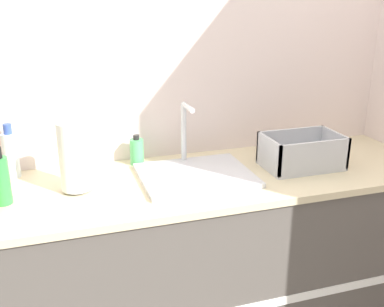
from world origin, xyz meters
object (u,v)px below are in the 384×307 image
(paper_towel_roll, at_px, (74,157))
(soap_dispenser, at_px, (137,151))
(sink, at_px, (195,172))
(bottle_clear, at_px, (11,154))
(bottle_green, at_px, (0,179))
(dish_rack, at_px, (302,155))

(paper_towel_roll, height_order, soap_dispenser, paper_towel_roll)
(paper_towel_roll, bearing_deg, sink, -0.38)
(paper_towel_roll, xyz_separation_m, bottle_clear, (-0.25, 0.23, -0.04))
(bottle_green, bearing_deg, paper_towel_roll, 7.48)
(soap_dispenser, bearing_deg, bottle_clear, 179.09)
(sink, xyz_separation_m, bottle_green, (-0.76, -0.03, 0.08))
(bottle_green, bearing_deg, sink, 2.42)
(soap_dispenser, bearing_deg, dish_rack, -20.32)
(sink, xyz_separation_m, soap_dispenser, (-0.21, 0.23, 0.04))
(paper_towel_roll, xyz_separation_m, soap_dispenser, (0.29, 0.22, -0.08))
(soap_dispenser, bearing_deg, sink, -47.72)
(bottle_clear, relative_size, soap_dispenser, 1.68)
(sink, relative_size, paper_towel_roll, 1.66)
(paper_towel_roll, distance_m, soap_dispenser, 0.37)
(paper_towel_roll, distance_m, dish_rack, 0.99)
(sink, distance_m, bottle_green, 0.77)
(bottle_clear, distance_m, soap_dispenser, 0.53)
(sink, height_order, bottle_clear, sink)
(bottle_green, bearing_deg, dish_rack, 0.00)
(dish_rack, height_order, bottle_clear, bottle_clear)
(dish_rack, height_order, soap_dispenser, dish_rack)
(sink, bearing_deg, dish_rack, -3.74)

